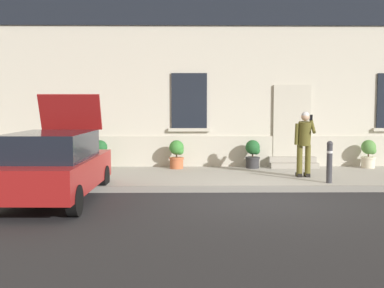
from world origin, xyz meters
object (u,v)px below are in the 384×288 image
(person_on_phone, at_px, (304,140))
(planter_terracotta, at_px, (177,154))
(planter_charcoal, at_px, (253,153))
(planter_olive, at_px, (100,153))
(planter_cream, at_px, (369,153))
(hatchback_car_red, at_px, (53,165))
(bollard_near_person, at_px, (329,160))

(person_on_phone, height_order, planter_terracotta, person_on_phone)
(person_on_phone, bearing_deg, planter_charcoal, 137.02)
(planter_olive, distance_m, planter_cream, 8.17)
(person_on_phone, bearing_deg, planter_olive, 178.41)
(planter_olive, xyz_separation_m, planter_charcoal, (4.63, 0.01, 0.00))
(hatchback_car_red, height_order, person_on_phone, hatchback_car_red)
(person_on_phone, distance_m, planter_terracotta, 3.89)
(person_on_phone, xyz_separation_m, planter_terracotta, (-3.42, 1.78, -0.55))
(planter_charcoal, bearing_deg, hatchback_car_red, -138.73)
(hatchback_car_red, distance_m, planter_terracotta, 4.93)
(planter_cream, bearing_deg, person_on_phone, -142.74)
(hatchback_car_red, bearing_deg, planter_cream, 26.96)
(bollard_near_person, height_order, person_on_phone, person_on_phone)
(bollard_near_person, relative_size, planter_terracotta, 1.22)
(hatchback_car_red, xyz_separation_m, person_on_phone, (5.98, 2.43, 0.35))
(bollard_near_person, relative_size, person_on_phone, 0.60)
(hatchback_car_red, relative_size, person_on_phone, 2.35)
(person_on_phone, bearing_deg, bollard_near_person, -50.85)
(bollard_near_person, distance_m, person_on_phone, 1.12)
(planter_olive, relative_size, planter_terracotta, 1.00)
(planter_cream, bearing_deg, planter_terracotta, -179.29)
(bollard_near_person, xyz_separation_m, planter_terracotta, (-3.82, 2.73, -0.11))
(planter_olive, height_order, planter_terracotta, same)
(hatchback_car_red, xyz_separation_m, bollard_near_person, (6.38, 1.48, -0.09))
(bollard_near_person, xyz_separation_m, planter_charcoal, (-1.50, 2.80, -0.11))
(planter_terracotta, bearing_deg, person_on_phone, -27.52)
(planter_terracotta, distance_m, planter_charcoal, 2.32)
(person_on_phone, distance_m, planter_olive, 6.05)
(hatchback_car_red, bearing_deg, person_on_phone, 22.10)
(planter_olive, distance_m, planter_terracotta, 2.32)
(bollard_near_person, height_order, planter_olive, bollard_near_person)
(bollard_near_person, bearing_deg, person_on_phone, 112.92)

